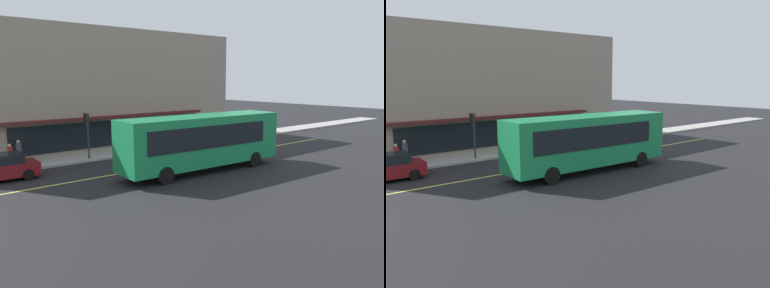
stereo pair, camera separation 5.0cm
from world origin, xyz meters
The scene contains 9 objects.
ground centered at (0.00, 0.00, 0.00)m, with size 120.00×120.00×0.00m, color black.
sidewalk centered at (0.00, 5.47, 0.07)m, with size 80.00×2.48×0.15m, color #9E9B93.
lane_centre_stripe centered at (0.00, 0.00, 0.00)m, with size 36.00×0.16×0.01m, color #D8D14C.
storefront_building centered at (-0.50, 11.68, 4.83)m, with size 25.35×10.56×9.68m.
bus centered at (0.83, -2.76, 1.99)m, with size 11.21×2.92×3.50m.
traffic_light centered at (-3.32, 4.84, 2.53)m, with size 0.30×0.52×3.20m.
pedestrian_waiting centered at (-8.37, 5.21, 1.07)m, with size 0.34×0.34×1.55m.
pedestrian_by_curb centered at (8.81, 5.02, 1.19)m, with size 0.34×0.34×1.72m.
pedestrian_at_corner centered at (-7.62, 6.01, 1.11)m, with size 0.34×0.34×1.61m.
Camera 1 is at (-14.68, -20.34, 5.76)m, focal length 35.77 mm.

